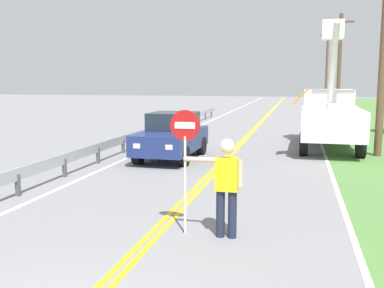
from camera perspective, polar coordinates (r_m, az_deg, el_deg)
name	(u,v)px	position (r m, az deg, el deg)	size (l,w,h in m)	color
centerline_yellow_left	(247,135)	(23.80, 7.04, 1.16)	(0.11, 110.00, 0.01)	yellow
centerline_yellow_right	(250,135)	(23.78, 7.47, 1.15)	(0.11, 110.00, 0.01)	yellow
edge_line_right	(319,137)	(23.67, 15.95, 0.87)	(0.12, 110.00, 0.01)	silver
edge_line_left	(183,133)	(24.44, -1.16, 1.40)	(0.12, 110.00, 0.01)	silver
flagger_worker	(226,182)	(8.09, 4.40, -4.82)	(1.09, 0.25, 1.83)	#1E2338
stop_sign_paddle	(185,144)	(8.14, -0.90, 0.02)	(0.56, 0.04, 2.33)	silver
utility_bucket_truck	(330,115)	(20.06, 17.23, 3.61)	(2.76, 6.84, 5.42)	white
oncoming_sedan_nearest	(172,136)	(16.36, -2.59, 0.99)	(1.98, 4.14, 1.70)	navy
utility_pole_near	(384,42)	(18.30, 23.40, 11.94)	(1.80, 0.28, 8.21)	brown
utility_pole_mid	(339,65)	(34.98, 18.36, 9.62)	(1.80, 0.28, 7.70)	brown
utility_pole_far	(327,66)	(54.99, 16.89, 9.49)	(1.80, 0.28, 8.69)	brown
guardrail_left_shoulder	(151,131)	(21.04, -5.29, 1.69)	(0.10, 32.00, 0.71)	#9EA0A3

